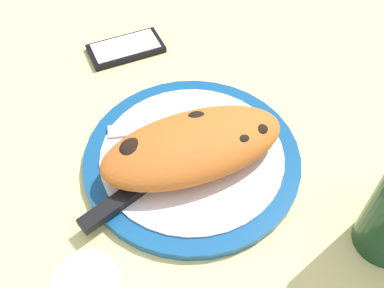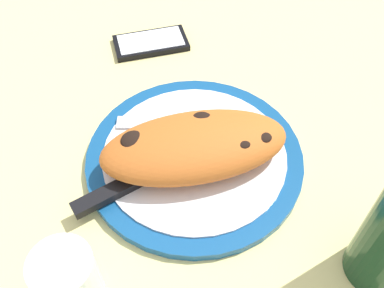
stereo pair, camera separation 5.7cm
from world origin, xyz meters
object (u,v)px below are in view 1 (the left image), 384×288
object	(u,v)px
plate	(192,157)
knife	(134,191)
fork	(159,127)
calzone	(193,146)
smartphone	(126,48)

from	to	relation	value
plate	knife	size ratio (longest dim) A/B	1.47
fork	calzone	bearing A→B (deg)	122.56
plate	fork	size ratio (longest dim) A/B	1.67
plate	calzone	xyz separation A→B (cm)	(-0.01, 1.01, 3.64)
calzone	knife	size ratio (longest dim) A/B	1.31
plate	smartphone	size ratio (longest dim) A/B	2.14
fork	smartphone	size ratio (longest dim) A/B	1.28
plate	knife	world-z (taller)	knife
fork	knife	bearing A→B (deg)	68.58
calzone	fork	xyz separation A→B (cm)	(3.98, -6.24, -2.60)
plate	knife	distance (cm)	9.69
calzone	knife	bearing A→B (deg)	27.45
fork	plate	bearing A→B (deg)	127.19
plate	knife	xyz separation A→B (cm)	(8.06, 5.20, 1.33)
plate	fork	bearing A→B (deg)	-52.81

